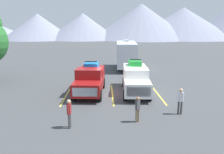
% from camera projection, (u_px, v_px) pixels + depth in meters
% --- Properties ---
extents(ground_plane, '(240.00, 240.00, 0.00)m').
position_uv_depth(ground_plane, '(112.00, 93.00, 18.13)').
color(ground_plane, '#3F4244').
extents(pickup_truck_a, '(2.49, 5.34, 2.54)m').
position_uv_depth(pickup_truck_a, '(90.00, 79.00, 17.85)').
color(pickup_truck_a, maroon).
rests_on(pickup_truck_a, ground).
extents(pickup_truck_b, '(2.41, 5.90, 2.64)m').
position_uv_depth(pickup_truck_b, '(136.00, 78.00, 18.17)').
color(pickup_truck_b, white).
rests_on(pickup_truck_b, ground).
extents(lot_stripe_a, '(0.12, 5.50, 0.01)m').
position_uv_depth(lot_stripe_a, '(67.00, 95.00, 17.65)').
color(lot_stripe_a, gold).
rests_on(lot_stripe_a, ground).
extents(lot_stripe_b, '(0.12, 5.50, 0.01)m').
position_uv_depth(lot_stripe_b, '(112.00, 94.00, 17.77)').
color(lot_stripe_b, gold).
rests_on(lot_stripe_b, ground).
extents(lot_stripe_c, '(0.12, 5.50, 0.01)m').
position_uv_depth(lot_stripe_c, '(158.00, 94.00, 17.90)').
color(lot_stripe_c, gold).
rests_on(lot_stripe_c, ground).
extents(camper_trailer_a, '(2.70, 7.73, 3.69)m').
position_uv_depth(camper_trailer_a, '(126.00, 54.00, 27.54)').
color(camper_trailer_a, silver).
rests_on(camper_trailer_a, ground).
extents(person_a, '(0.37, 0.23, 1.67)m').
position_uv_depth(person_a, '(180.00, 100.00, 13.56)').
color(person_a, '#3F3F42').
rests_on(person_a, ground).
extents(person_b, '(0.29, 0.27, 1.53)m').
position_uv_depth(person_b, '(138.00, 108.00, 12.46)').
color(person_b, '#726047').
rests_on(person_b, ground).
extents(person_c, '(0.22, 0.35, 1.61)m').
position_uv_depth(person_c, '(69.00, 112.00, 11.74)').
color(person_c, '#3F3F42').
rests_on(person_c, ground).
extents(mountain_ridge, '(146.33, 44.18, 14.27)m').
position_uv_depth(mountain_ridge, '(122.00, 24.00, 91.20)').
color(mountain_ridge, gray).
rests_on(mountain_ridge, ground).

